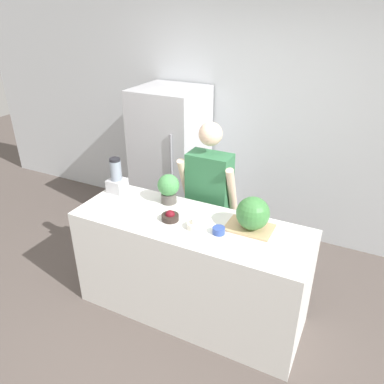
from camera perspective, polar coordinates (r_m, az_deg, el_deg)
ground_plane at (r=3.35m, az=-3.04°, el=-20.99°), size 14.00×14.00×0.00m
wall_back at (r=4.27m, az=9.99°, el=10.41°), size 8.00×0.06×2.60m
counter_island at (r=3.25m, az=-0.27°, el=-11.54°), size 1.93×0.68×0.93m
refrigerator at (r=4.39m, az=-3.21°, el=4.83°), size 0.73×0.75×1.67m
person at (r=3.49m, az=2.58°, el=-1.71°), size 0.53×0.26×1.59m
cutting_board at (r=2.93m, az=8.75°, el=-5.37°), size 0.36×0.25×0.01m
watermelon at (r=2.85m, az=9.26°, el=-3.22°), size 0.26×0.26×0.26m
bowl_cherries at (r=3.00m, az=-3.35°, el=-3.75°), size 0.14×0.14×0.09m
bowl_cream at (r=2.89m, az=0.49°, el=-4.99°), size 0.13×0.13×0.08m
bowl_small_blue at (r=2.83m, az=4.09°, el=-5.87°), size 0.10×0.10×0.05m
blender at (r=3.46m, az=-11.43°, el=2.06°), size 0.15×0.15×0.33m
potted_plant at (r=3.20m, az=-3.60°, el=0.69°), size 0.19×0.19×0.26m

